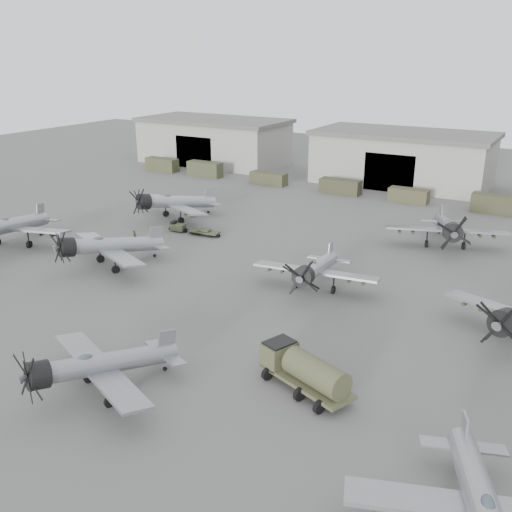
{
  "coord_description": "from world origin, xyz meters",
  "views": [
    {
      "loc": [
        26.68,
        -32.44,
        21.26
      ],
      "look_at": [
        0.57,
        12.38,
        2.5
      ],
      "focal_mm": 40.0,
      "sensor_mm": 36.0,
      "label": 1
    }
  ],
  "objects_px": {
    "aircraft_near_2": "(483,508)",
    "aircraft_mid_2": "(315,269)",
    "aircraft_mid_1": "(105,246)",
    "aircraft_far_1": "(447,228)",
    "aircraft_mid_0": "(10,226)",
    "ground_crew": "(135,237)",
    "aircraft_far_0": "(172,202)",
    "tug_trailer": "(188,229)",
    "fuel_tanker": "(305,369)",
    "aircraft_near_1": "(94,366)"
  },
  "relations": [
    {
      "from": "aircraft_mid_0",
      "to": "aircraft_far_0",
      "type": "height_order",
      "value": "aircraft_mid_0"
    },
    {
      "from": "aircraft_far_0",
      "to": "aircraft_far_1",
      "type": "relative_size",
      "value": 0.98
    },
    {
      "from": "ground_crew",
      "to": "aircraft_far_0",
      "type": "bearing_deg",
      "value": -1.12
    },
    {
      "from": "aircraft_mid_1",
      "to": "tug_trailer",
      "type": "distance_m",
      "value": 14.07
    },
    {
      "from": "aircraft_far_1",
      "to": "aircraft_mid_1",
      "type": "bearing_deg",
      "value": -160.08
    },
    {
      "from": "aircraft_near_1",
      "to": "aircraft_far_0",
      "type": "bearing_deg",
      "value": 144.3
    },
    {
      "from": "fuel_tanker",
      "to": "aircraft_near_2",
      "type": "bearing_deg",
      "value": -11.25
    },
    {
      "from": "aircraft_far_1",
      "to": "aircraft_far_0",
      "type": "bearing_deg",
      "value": 171.02
    },
    {
      "from": "aircraft_near_2",
      "to": "aircraft_far_1",
      "type": "xyz_separation_m",
      "value": [
        -10.96,
        41.66,
        0.23
      ]
    },
    {
      "from": "aircraft_mid_0",
      "to": "ground_crew",
      "type": "xyz_separation_m",
      "value": [
        11.35,
        8.01,
        -1.68
      ]
    },
    {
      "from": "aircraft_near_1",
      "to": "aircraft_far_1",
      "type": "distance_m",
      "value": 43.36
    },
    {
      "from": "aircraft_mid_1",
      "to": "aircraft_mid_0",
      "type": "bearing_deg",
      "value": -154.95
    },
    {
      "from": "fuel_tanker",
      "to": "aircraft_mid_2",
      "type": "bearing_deg",
      "value": 133.08
    },
    {
      "from": "aircraft_near_2",
      "to": "aircraft_mid_2",
      "type": "distance_m",
      "value": 29.69
    },
    {
      "from": "aircraft_far_0",
      "to": "aircraft_mid_0",
      "type": "bearing_deg",
      "value": -93.94
    },
    {
      "from": "aircraft_mid_1",
      "to": "aircraft_mid_2",
      "type": "distance_m",
      "value": 21.83
    },
    {
      "from": "aircraft_far_1",
      "to": "tug_trailer",
      "type": "height_order",
      "value": "aircraft_far_1"
    },
    {
      "from": "aircraft_near_2",
      "to": "aircraft_far_1",
      "type": "distance_m",
      "value": 43.08
    },
    {
      "from": "aircraft_mid_2",
      "to": "aircraft_far_1",
      "type": "distance_m",
      "value": 20.16
    },
    {
      "from": "tug_trailer",
      "to": "ground_crew",
      "type": "bearing_deg",
      "value": -119.14
    },
    {
      "from": "fuel_tanker",
      "to": "aircraft_near_1",
      "type": "bearing_deg",
      "value": -126.66
    },
    {
      "from": "tug_trailer",
      "to": "ground_crew",
      "type": "xyz_separation_m",
      "value": [
        -2.87,
        -6.43,
        0.31
      ]
    },
    {
      "from": "aircraft_mid_1",
      "to": "ground_crew",
      "type": "distance_m",
      "value": 8.17
    },
    {
      "from": "aircraft_near_1",
      "to": "fuel_tanker",
      "type": "distance_m",
      "value": 13.67
    },
    {
      "from": "aircraft_mid_0",
      "to": "aircraft_mid_1",
      "type": "height_order",
      "value": "aircraft_mid_0"
    },
    {
      "from": "aircraft_mid_1",
      "to": "aircraft_far_0",
      "type": "distance_m",
      "value": 18.24
    },
    {
      "from": "aircraft_mid_0",
      "to": "aircraft_near_2",
      "type": "bearing_deg",
      "value": -34.95
    },
    {
      "from": "aircraft_mid_1",
      "to": "aircraft_far_0",
      "type": "height_order",
      "value": "aircraft_far_0"
    },
    {
      "from": "aircraft_mid_0",
      "to": "ground_crew",
      "type": "height_order",
      "value": "aircraft_mid_0"
    },
    {
      "from": "aircraft_mid_0",
      "to": "aircraft_far_1",
      "type": "height_order",
      "value": "aircraft_mid_0"
    },
    {
      "from": "aircraft_near_2",
      "to": "aircraft_far_1",
      "type": "height_order",
      "value": "aircraft_far_1"
    },
    {
      "from": "aircraft_near_2",
      "to": "aircraft_far_0",
      "type": "relative_size",
      "value": 0.93
    },
    {
      "from": "aircraft_mid_2",
      "to": "aircraft_far_0",
      "type": "bearing_deg",
      "value": 147.43
    },
    {
      "from": "fuel_tanker",
      "to": "tug_trailer",
      "type": "xyz_separation_m",
      "value": [
        -27.46,
        24.01,
        -1.04
      ]
    },
    {
      "from": "tug_trailer",
      "to": "aircraft_mid_0",
      "type": "bearing_deg",
      "value": -139.67
    },
    {
      "from": "aircraft_mid_0",
      "to": "aircraft_near_1",
      "type": "bearing_deg",
      "value": -46.59
    },
    {
      "from": "aircraft_far_1",
      "to": "fuel_tanker",
      "type": "bearing_deg",
      "value": -112.02
    },
    {
      "from": "aircraft_mid_1",
      "to": "aircraft_far_1",
      "type": "height_order",
      "value": "aircraft_far_1"
    },
    {
      "from": "aircraft_mid_2",
      "to": "aircraft_mid_1",
      "type": "bearing_deg",
      "value": -173.58
    },
    {
      "from": "aircraft_mid_0",
      "to": "aircraft_mid_1",
      "type": "bearing_deg",
      "value": -15.29
    },
    {
      "from": "aircraft_mid_0",
      "to": "fuel_tanker",
      "type": "relative_size",
      "value": 1.86
    },
    {
      "from": "aircraft_near_2",
      "to": "tug_trailer",
      "type": "relative_size",
      "value": 1.82
    },
    {
      "from": "aircraft_mid_2",
      "to": "tug_trailer",
      "type": "relative_size",
      "value": 1.79
    },
    {
      "from": "aircraft_near_2",
      "to": "aircraft_far_1",
      "type": "bearing_deg",
      "value": 85.28
    },
    {
      "from": "aircraft_mid_0",
      "to": "aircraft_far_1",
      "type": "bearing_deg",
      "value": 12.33
    },
    {
      "from": "aircraft_mid_0",
      "to": "ground_crew",
      "type": "relative_size",
      "value": 8.47
    },
    {
      "from": "tug_trailer",
      "to": "aircraft_far_0",
      "type": "bearing_deg",
      "value": 140.71
    },
    {
      "from": "aircraft_mid_0",
      "to": "aircraft_mid_1",
      "type": "relative_size",
      "value": 1.07
    },
    {
      "from": "aircraft_near_1",
      "to": "aircraft_mid_2",
      "type": "bearing_deg",
      "value": 100.47
    },
    {
      "from": "aircraft_far_0",
      "to": "tug_trailer",
      "type": "bearing_deg",
      "value": -11.56
    }
  ]
}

